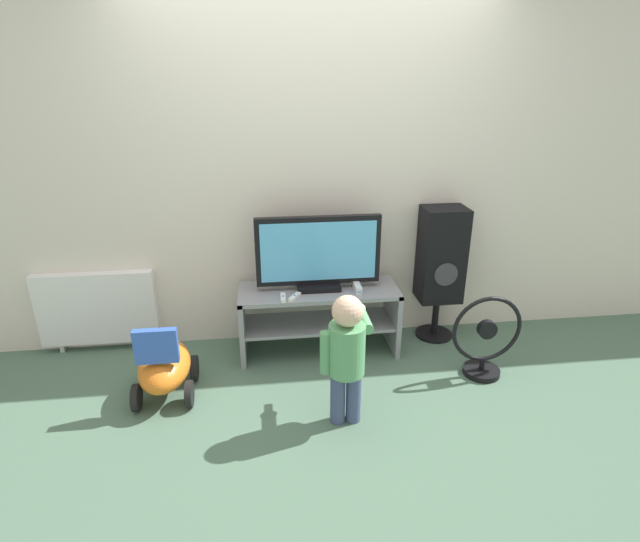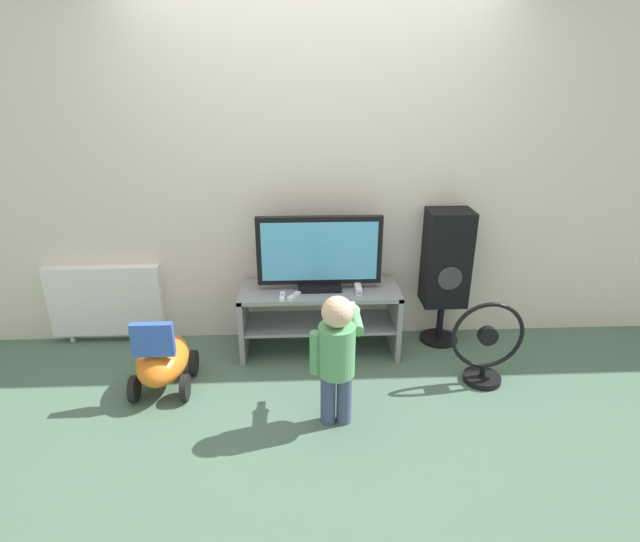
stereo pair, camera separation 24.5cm
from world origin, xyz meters
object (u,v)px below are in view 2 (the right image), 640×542
Objects in this scene: remote_secondary at (294,296)px; child at (337,350)px; remote_primary at (282,296)px; game_console at (358,288)px; speaker_tower at (446,261)px; ride_on_toy at (163,360)px; radiator at (106,301)px; floor_fan at (486,347)px; television at (319,254)px.

remote_secondary is 0.16× the size of child.
remote_secondary is (0.08, 0.00, 0.00)m from remote_primary.
speaker_tower is (0.66, 0.15, 0.13)m from game_console.
child is 1.50× the size of ride_on_toy.
speaker_tower reaches higher than remote_primary.
remote_secondary is 0.72m from child.
game_console is at bearing -7.81° from radiator.
game_console is 1.40m from ride_on_toy.
radiator is at bearing 166.04° from floor_fan.
remote_secondary is 0.15× the size of radiator.
radiator is (-1.88, 0.26, -0.19)m from game_console.
ride_on_toy is at bearing 160.54° from child.
television is 1.60× the size of ride_on_toy.
television reaches higher than radiator.
television is 0.94m from speaker_tower.
television reaches higher than remote_primary.
child is (-0.21, -0.77, -0.04)m from game_console.
television is at bearing -174.41° from speaker_tower.
remote_primary is at bearing 166.86° from floor_fan.
speaker_tower is 1.90× the size of ride_on_toy.
radiator is (-1.67, 1.03, -0.15)m from child.
game_console is 1.45× the size of remote_primary.
radiator reaches higher than ride_on_toy.
game_console is 0.18× the size of speaker_tower.
radiator reaches higher than remote_secondary.
ride_on_toy is at bearing 179.29° from floor_fan.
television is 4.60× the size of game_console.
floor_fan is at bearing -13.96° from radiator.
speaker_tower is 2.09m from ride_on_toy.
remote_secondary is 0.95m from ride_on_toy.
child is 1.10m from floor_fan.
speaker_tower is (0.87, 0.93, 0.17)m from child.
radiator is (-0.57, 0.64, 0.13)m from ride_on_toy.
television is 0.34m from remote_secondary.
child reaches higher than radiator.
remote_primary is 0.16× the size of child.
ride_on_toy reaches higher than remote_primary.
remote_secondary is 1.15m from speaker_tower.
remote_primary is 1.23m from speaker_tower.
remote_primary is at bearing 20.26° from ride_on_toy.
remote_primary is 1.40m from radiator.
ride_on_toy is at bearing -163.64° from game_console.
speaker_tower is at bearing 46.78° from child.
ride_on_toy is at bearing -159.74° from remote_primary.
remote_primary is at bearing -177.00° from remote_secondary.
ride_on_toy is 0.65× the size of radiator.
remote_primary is at bearing -169.63° from game_console.
radiator is at bearing 166.18° from remote_secondary.
television reaches higher than child.
floor_fan is (1.34, -0.31, -0.25)m from remote_primary.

